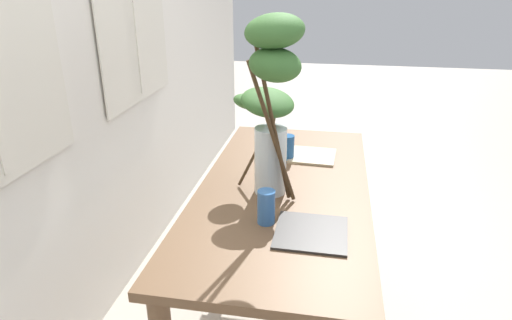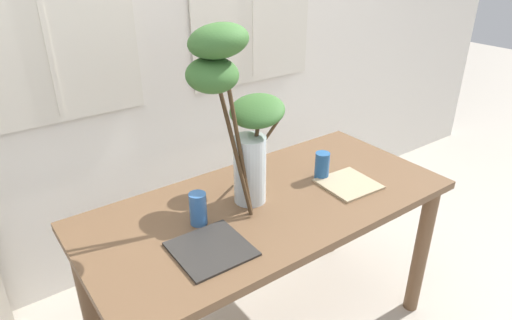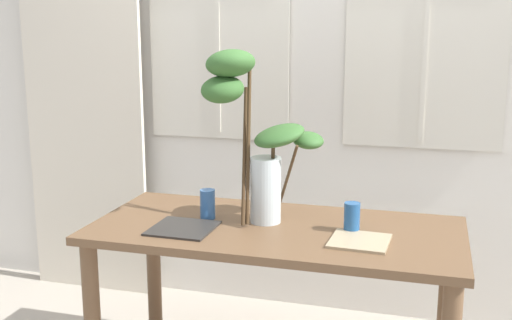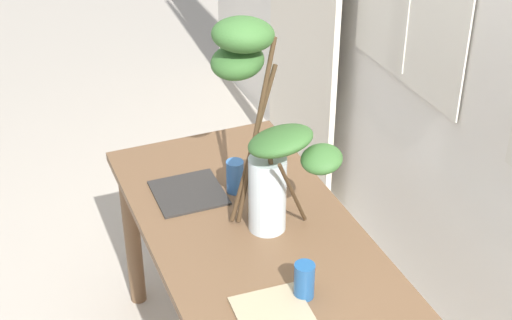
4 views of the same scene
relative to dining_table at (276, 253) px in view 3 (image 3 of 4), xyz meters
The scene contains 8 objects.
back_wall_with_windows 1.26m from the dining_table, 90.00° to the left, with size 5.76×0.14×2.94m.
curtain_sheer_side 1.65m from the dining_table, 149.86° to the left, with size 0.73×0.03×2.41m, color silver.
dining_table is the anchor object (origin of this frame).
vase_with_branches 0.52m from the dining_table, 155.87° to the left, with size 0.53×0.37×0.74m.
drinking_glass_blue_left 0.36m from the dining_table, behind, with size 0.06×0.06×0.13m, color #386BAD.
drinking_glass_blue_right 0.36m from the dining_table, ahead, with size 0.06×0.06×0.12m, color #235693.
plate_square_left 0.40m from the dining_table, 158.78° to the right, with size 0.25×0.25×0.01m, color #2D2B28.
plate_square_right 0.39m from the dining_table, 15.79° to the right, with size 0.22×0.22×0.01m, color tan.
Camera 3 is at (0.60, -2.41, 1.56)m, focal length 44.14 mm.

